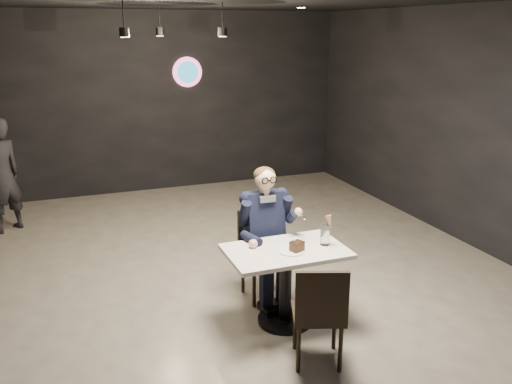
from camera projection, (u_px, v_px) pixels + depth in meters
name	position (u px, v px, depth m)	size (l,w,h in m)	color
floor	(224.00, 309.00, 5.44)	(9.00, 9.00, 0.00)	gray
wall_sign	(187.00, 72.00, 9.14)	(0.50, 0.06, 0.50)	pink
pendant_lights	(169.00, 13.00, 6.40)	(1.40, 1.20, 0.36)	black
main_table	(285.00, 286.00, 5.09)	(1.10, 0.70, 0.75)	white
chair_far	(264.00, 256.00, 5.56)	(0.42, 0.46, 0.92)	black
chair_near	(318.00, 311.00, 4.47)	(0.42, 0.46, 0.92)	black
seated_man	(264.00, 232.00, 5.48)	(0.60, 0.80, 1.44)	black
dessert_plate	(291.00, 251.00, 4.91)	(0.23, 0.23, 0.01)	white
cake_slice	(297.00, 247.00, 4.91)	(0.11, 0.09, 0.08)	black
mint_leaf	(302.00, 242.00, 4.91)	(0.06, 0.04, 0.01)	#287B36
sundae_glass	(325.00, 235.00, 5.06)	(0.09, 0.09, 0.20)	silver
wafer_cone	(330.00, 222.00, 4.98)	(0.06, 0.06, 0.12)	tan
passerby	(1.00, 176.00, 7.33)	(0.58, 0.38, 1.58)	black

